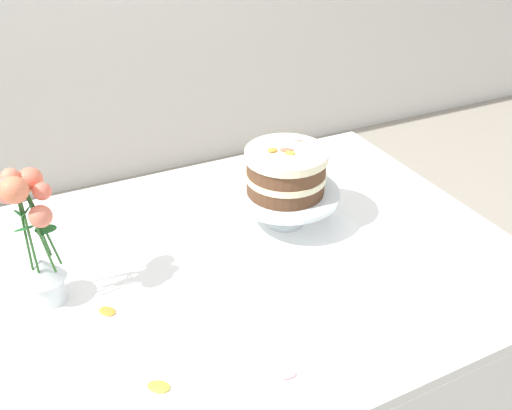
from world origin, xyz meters
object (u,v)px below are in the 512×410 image
object	(u,v)px
dining_table	(238,291)
cake_stand	(285,196)
layer_cake	(286,171)
flower_vase	(35,240)

from	to	relation	value
dining_table	cake_stand	xyz separation A→B (m)	(0.19, 0.11, 0.17)
layer_cake	flower_vase	size ratio (longest dim) A/B	0.66
cake_stand	flower_vase	xyz separation A→B (m)	(-0.61, -0.05, 0.08)
dining_table	flower_vase	size ratio (longest dim) A/B	4.32
cake_stand	layer_cake	size ratio (longest dim) A/B	1.35
dining_table	layer_cake	world-z (taller)	layer_cake
cake_stand	dining_table	bearing A→B (deg)	-150.06
dining_table	flower_vase	world-z (taller)	flower_vase
dining_table	layer_cake	bearing A→B (deg)	29.94
cake_stand	layer_cake	xyz separation A→B (m)	(0.00, 0.00, 0.08)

